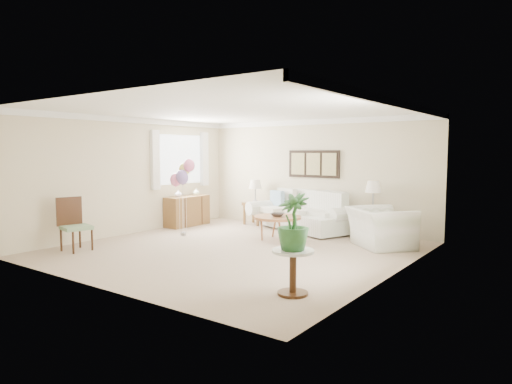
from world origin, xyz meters
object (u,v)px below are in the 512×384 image
sofa (305,215)px  armchair (380,228)px  coffee_table (277,218)px  accent_chair (74,223)px  balloon_cluster (183,174)px

sofa → armchair: (2.12, -0.78, 0.01)m
coffee_table → sofa: bearing=94.7°
accent_chair → sofa: bearing=61.5°
sofa → accent_chair: (-2.41, -4.43, 0.15)m
sofa → armchair: sofa is taller
balloon_cluster → coffee_table: bearing=22.0°
accent_chair → balloon_cluster: balloon_cluster is taller
armchair → accent_chair: (-4.52, -3.65, 0.14)m
coffee_table → balloon_cluster: 2.29m
coffee_table → armchair: armchair is taller
balloon_cluster → armchair: bearing=18.9°
armchair → sofa: bearing=21.4°
coffee_table → balloon_cluster: bearing=-158.0°
balloon_cluster → sofa: bearing=49.2°
sofa → armchair: 2.26m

